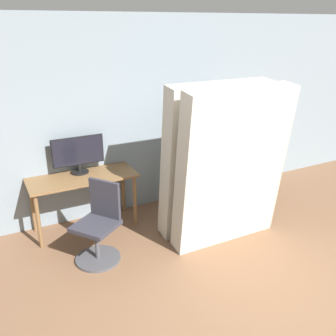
% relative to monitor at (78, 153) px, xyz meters
% --- Properties ---
extents(ground_plane, '(16.00, 16.00, 0.00)m').
position_rel_monitor_xyz_m(ground_plane, '(1.30, -2.60, -1.01)').
color(ground_plane, brown).
extents(wall_back, '(8.00, 0.06, 2.70)m').
position_rel_monitor_xyz_m(wall_back, '(1.30, 0.16, 0.34)').
color(wall_back, gray).
rests_on(wall_back, ground).
extents(desk, '(1.37, 0.56, 0.74)m').
position_rel_monitor_xyz_m(desk, '(-0.01, -0.15, -0.37)').
color(desk, brown).
rests_on(desk, ground).
extents(monitor, '(0.67, 0.23, 0.49)m').
position_rel_monitor_xyz_m(monitor, '(0.00, 0.00, 0.00)').
color(monitor, black).
rests_on(monitor, desk).
extents(office_chair, '(0.61, 0.61, 0.92)m').
position_rel_monitor_xyz_m(office_chair, '(-0.05, -0.91, -0.63)').
color(office_chair, '#4C4C51').
rests_on(office_chair, ground).
extents(bookshelf, '(0.85, 0.30, 1.67)m').
position_rel_monitor_xyz_m(bookshelf, '(2.31, 0.01, -0.20)').
color(bookshelf, brown).
rests_on(bookshelf, ground).
extents(mattress_near, '(1.39, 0.46, 1.95)m').
position_rel_monitor_xyz_m(mattress_near, '(1.49, -1.29, -0.04)').
color(mattress_near, beige).
rests_on(mattress_near, ground).
extents(mattress_far, '(1.39, 0.45, 1.94)m').
position_rel_monitor_xyz_m(mattress_far, '(1.49, -0.92, -0.04)').
color(mattress_far, beige).
rests_on(mattress_far, ground).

